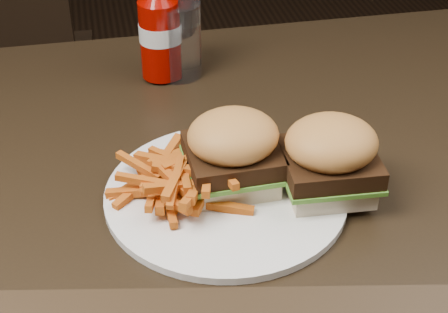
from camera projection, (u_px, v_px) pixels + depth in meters
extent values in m
cube|color=black|center=(151.00, 199.00, 0.80)|extent=(1.20, 0.80, 0.04)
cube|color=black|center=(4.00, 79.00, 1.66)|extent=(0.44, 0.44, 0.04)
cylinder|color=white|center=(226.00, 194.00, 0.77)|extent=(0.27, 0.27, 0.01)
cube|color=beige|center=(233.00, 175.00, 0.77)|extent=(0.09, 0.09, 0.02)
cube|color=beige|center=(327.00, 182.00, 0.76)|extent=(0.09, 0.09, 0.02)
cylinder|color=#8C0500|center=(160.00, 39.00, 0.97)|extent=(0.07, 0.07, 0.11)
cylinder|color=white|center=(177.00, 39.00, 0.98)|extent=(0.08, 0.08, 0.11)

